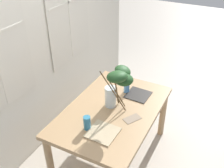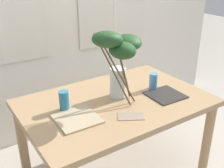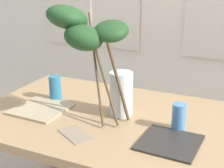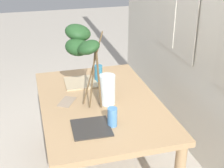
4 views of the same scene
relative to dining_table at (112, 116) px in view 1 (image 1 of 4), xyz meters
name	(u,v)px [view 1 (image 1 of 4)]	position (x,y,z in m)	size (l,w,h in m)	color
ground	(112,155)	(0.00, 0.00, -0.62)	(14.00, 14.00, 0.00)	#B7AD9E
back_wall_with_windows	(33,35)	(0.00, 0.96, 0.79)	(4.09, 0.14, 2.80)	silver
dining_table	(112,116)	(0.00, 0.00, 0.00)	(1.41, 0.93, 0.72)	tan
vase_with_branches	(117,84)	(-0.03, -0.07, 0.47)	(0.44, 0.39, 0.61)	silver
drinking_glass_blue_left	(87,123)	(-0.39, 0.08, 0.17)	(0.07, 0.07, 0.15)	teal
drinking_glass_blue_right	(126,87)	(0.38, 0.00, 0.17)	(0.07, 0.07, 0.13)	#4C84BC
plate_square_left	(103,132)	(-0.37, -0.09, 0.11)	(0.28, 0.28, 0.01)	tan
plate_square_right	(138,95)	(0.37, -0.15, 0.10)	(0.26, 0.26, 0.01)	#2D2B28
napkin_folded	(132,119)	(-0.05, -0.26, 0.10)	(0.18, 0.10, 0.00)	gray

